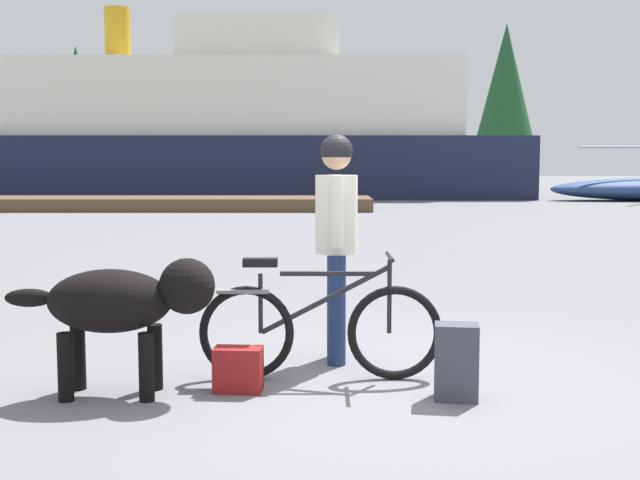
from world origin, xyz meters
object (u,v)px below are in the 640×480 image
ferry_boat (199,132)px  person_cyclist (336,226)px  bicycle (318,328)px  dog (124,302)px  handbag_pannier (238,370)px  backpack (456,362)px

ferry_boat → person_cyclist: bearing=-79.5°
bicycle → dog: size_ratio=1.24×
person_cyclist → handbag_pannier: size_ratio=5.43×
person_cyclist → dog: person_cyclist is taller
bicycle → backpack: size_ratio=3.46×
person_cyclist → dog: bearing=-147.5°
person_cyclist → handbag_pannier: 1.39m
bicycle → person_cyclist: size_ratio=0.99×
person_cyclist → ferry_boat: (-5.41, 29.13, 1.77)m
dog → ferry_boat: bearing=97.6°
handbag_pannier → dog: bearing=-173.9°
backpack → handbag_pannier: 1.44m
backpack → handbag_pannier: (-1.43, 0.17, -0.10)m
dog → ferry_boat: ferry_boat is taller
handbag_pannier → ferry_boat: size_ratio=0.01×
bicycle → person_cyclist: person_cyclist is taller
bicycle → person_cyclist: (0.14, 0.52, 0.68)m
bicycle → ferry_boat: size_ratio=0.06×
person_cyclist → ferry_boat: 29.68m
backpack → ferry_boat: ferry_boat is taller
bicycle → handbag_pannier: bearing=-150.9°
handbag_pannier → ferry_boat: bearing=99.0°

